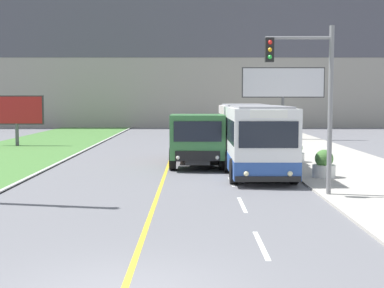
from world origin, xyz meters
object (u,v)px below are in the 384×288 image
Objects in this scene: city_bus at (253,136)px; billboard_large at (285,84)px; traffic_light_mast at (313,88)px; car_distant at (200,134)px; planter_round_near at (326,165)px; dump_truck at (199,140)px; planter_round_second at (297,153)px; billboard_small at (19,111)px.

billboard_large reaches higher than city_bus.
billboard_large is at bearing 82.47° from traffic_light_mast.
car_distant is 18.18m from planter_round_near.
dump_truck reaches higher than car_distant.
planter_round_near is at bearing -88.05° from planter_round_second.
city_bus is 2.74× the size of car_distant.
city_bus is 19.16m from billboard_small.
city_bus is 4.38m from planter_round_near.
dump_truck is 18.58m from billboard_large.
traffic_light_mast is 5.02× the size of planter_round_near.
billboard_large reaches higher than planter_round_second.
traffic_light_mast is at bearing -80.67° from city_bus.
car_distant reaches higher than planter_round_second.
billboard_small is at bearing 137.31° from dump_truck.
billboard_small is at bearing -164.28° from billboard_large.
planter_round_second is at bearing 91.95° from planter_round_near.
traffic_light_mast reaches higher than planter_round_near.
dump_truck is 16.95m from billboard_small.
traffic_light_mast reaches higher than city_bus.
planter_round_second is (1.28, 9.16, -3.08)m from traffic_light_mast.
city_bus is at bearing -10.43° from dump_truck.
dump_truck is 6.14× the size of planter_round_second.
planter_round_second is at bearing 82.06° from traffic_light_mast.
traffic_light_mast is (3.54, -21.37, 2.96)m from car_distant.
planter_round_near is (5.00, -17.48, -0.11)m from car_distant.
billboard_large is at bearing 25.70° from car_distant.
city_bus is 10.70× the size of planter_round_second.
billboard_small reaches higher than car_distant.
traffic_light_mast is 5.19× the size of planter_round_second.
dump_truck is (-2.53, 0.47, -0.24)m from city_bus.
billboard_large is 20.26m from billboard_small.
billboard_small is at bearing 139.03° from planter_round_near.
planter_round_near is (2.65, -3.35, -0.95)m from city_bus.
city_bus is 14.35m from car_distant.
traffic_light_mast is (3.72, -7.71, 2.35)m from dump_truck.
city_bus is at bearing -38.58° from billboard_small.
traffic_light_mast is 5.16m from planter_round_near.
car_distant is at bearing -154.30° from billboard_large.
traffic_light_mast reaches higher than dump_truck.
dump_truck is 8.88m from traffic_light_mast.
planter_round_near is at bearing -51.73° from city_bus.
billboard_large is at bearing 82.72° from planter_round_second.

